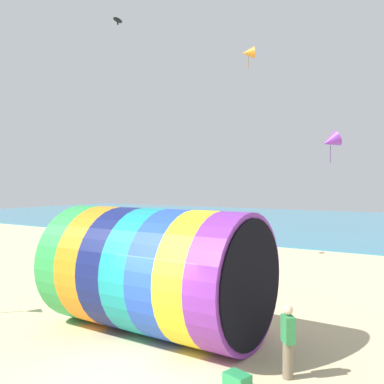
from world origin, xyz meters
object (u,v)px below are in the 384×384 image
Objects in this scene: giant_inflatable_tube at (155,270)px; kite_handler at (288,341)px; kite_black_parafoil at (118,20)px; kite_purple_delta at (330,141)px; cooler_box at (237,382)px; kite_orange_delta at (248,53)px.

giant_inflatable_tube reaches higher than kite_handler.
kite_black_parafoil is at bearing 146.82° from kite_handler.
giant_inflatable_tube is 15.96m from kite_black_parafoil.
kite_handler is at bearing -78.53° from kite_purple_delta.
cooler_box is (2.10, -14.85, -6.34)m from kite_purple_delta.
giant_inflatable_tube reaches higher than cooler_box.
kite_orange_delta reaches higher than kite_handler.
kite_orange_delta is (-8.71, 16.24, 11.92)m from kite_handler.
kite_purple_delta is 2.24× the size of kite_black_parafoil.
kite_purple_delta is at bearing 98.07° from cooler_box.
kite_orange_delta is 22.88m from cooler_box.
kite_orange_delta reaches higher than giant_inflatable_tube.
giant_inflatable_tube is 19.49m from kite_orange_delta.
giant_inflatable_tube is 8.48× the size of kite_black_parafoil.
kite_handler is at bearing -9.83° from giant_inflatable_tube.
giant_inflatable_tube is at bearing -96.50° from kite_purple_delta.
kite_handler is 3.12× the size of cooler_box.
cooler_box is (8.03, -17.36, -12.56)m from kite_orange_delta.
kite_handler reaches higher than cooler_box.
kite_purple_delta is 1.15× the size of kite_orange_delta.
kite_purple_delta reaches higher than giant_inflatable_tube.
cooler_box is at bearing -38.10° from kite_black_parafoil.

